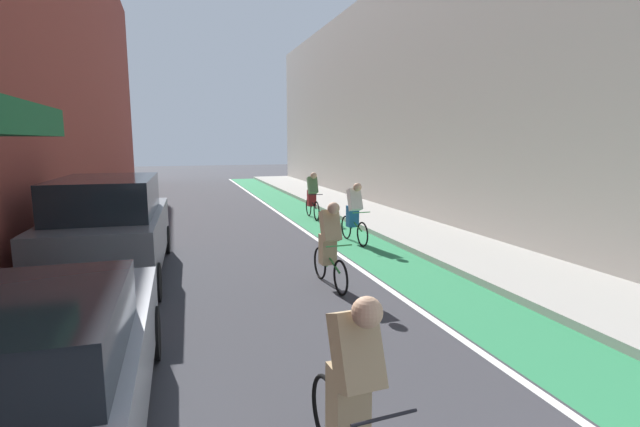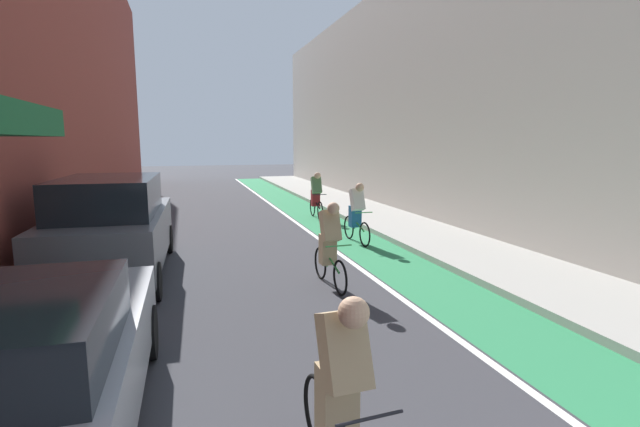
{
  "view_description": "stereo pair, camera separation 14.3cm",
  "coord_description": "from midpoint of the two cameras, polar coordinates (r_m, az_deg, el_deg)",
  "views": [
    {
      "loc": [
        -1.5,
        0.75,
        2.66
      ],
      "look_at": [
        0.96,
        8.69,
        1.36
      ],
      "focal_mm": 26.08,
      "sensor_mm": 36.0,
      "label": 1
    },
    {
      "loc": [
        -1.36,
        0.71,
        2.66
      ],
      "look_at": [
        0.96,
        8.69,
        1.36
      ],
      "focal_mm": 26.08,
      "sensor_mm": 36.0,
      "label": 2
    }
  ],
  "objects": [
    {
      "name": "building_facade_right",
      "position": [
        19.47,
        10.45,
        13.64
      ],
      "size": [
        2.4,
        31.89,
        8.64
      ],
      "primitive_type": "cube",
      "color": "#B2ADA3",
      "rests_on": "ground"
    },
    {
      "name": "ground_plane",
      "position": [
        13.55,
        -10.87,
        -2.59
      ],
      "size": [
        78.96,
        78.96,
        0.0
      ],
      "primitive_type": "plane",
      "color": "#38383D"
    },
    {
      "name": "parked_suv_gray",
      "position": [
        9.89,
        -24.71,
        -1.48
      ],
      "size": [
        2.1,
        4.66,
        1.98
      ],
      "color": "#595B60",
      "rests_on": "ground"
    },
    {
      "name": "cyclist_far",
      "position": [
        16.06,
        -1.21,
        2.4
      ],
      "size": [
        0.48,
        1.71,
        1.61
      ],
      "color": "black",
      "rests_on": "ground"
    },
    {
      "name": "cyclist_mid",
      "position": [
        8.48,
        0.68,
        -3.46
      ],
      "size": [
        0.48,
        1.68,
        1.59
      ],
      "color": "black",
      "rests_on": "ground"
    },
    {
      "name": "cyclist_lead",
      "position": [
        3.68,
        2.99,
        -21.24
      ],
      "size": [
        0.48,
        1.73,
        1.62
      ],
      "color": "black",
      "rests_on": "ground"
    },
    {
      "name": "sidewalk_right",
      "position": [
        16.74,
        5.77,
        -0.06
      ],
      "size": [
        2.51,
        35.89,
        0.14
      ],
      "primitive_type": "cube",
      "color": "#A8A59E",
      "rests_on": "ground"
    },
    {
      "name": "cyclist_trailing",
      "position": [
        12.21,
        3.86,
        0.14
      ],
      "size": [
        0.48,
        1.69,
        1.6
      ],
      "color": "black",
      "rests_on": "ground"
    },
    {
      "name": "parked_sedan_silver",
      "position": [
        4.54,
        -33.98,
        -17.03
      ],
      "size": [
        1.95,
        4.7,
        1.53
      ],
      "color": "#9EA0A8",
      "rests_on": "ground"
    },
    {
      "name": "building_facade_left",
      "position": [
        15.98,
        -33.78,
        17.15
      ],
      "size": [
        4.15,
        35.89,
        10.72
      ],
      "color": "brown",
      "rests_on": "ground"
    },
    {
      "name": "bike_lane_paint",
      "position": [
        16.07,
        -0.99,
        -0.64
      ],
      "size": [
        1.6,
        35.89,
        0.0
      ],
      "primitive_type": "cube",
      "color": "#2D8451",
      "rests_on": "ground"
    },
    {
      "name": "lane_divider_stripe",
      "position": [
        15.84,
        -4.12,
        -0.8
      ],
      "size": [
        0.12,
        35.89,
        0.0
      ],
      "primitive_type": "cube",
      "color": "white",
      "rests_on": "ground"
    }
  ]
}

